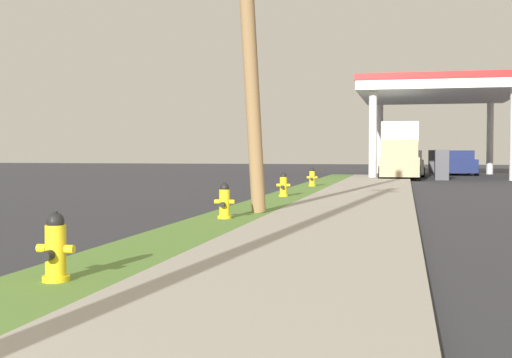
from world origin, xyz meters
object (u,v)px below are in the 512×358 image
at_px(car_navy_by_near_pump, 459,164).
at_px(truck_tan_at_forecourt, 400,152).
at_px(fire_hydrant_third, 283,186).
at_px(utility_pole_midground, 248,21).
at_px(fire_hydrant_nearest, 55,251).
at_px(car_white_by_far_pump, 408,164).
at_px(fire_hydrant_second, 224,203).
at_px(fire_hydrant_fourth, 312,178).

bearing_deg(car_navy_by_near_pump, truck_tan_at_forecourt, -116.63).
height_order(fire_hydrant_third, utility_pole_midground, utility_pole_midground).
xyz_separation_m(fire_hydrant_nearest, car_white_by_far_pump, (3.78, 35.57, 0.28)).
xyz_separation_m(fire_hydrant_nearest, utility_pole_midground, (0.29, 7.79, 3.87)).
bearing_deg(fire_hydrant_third, car_white_by_far_pump, 80.00).
height_order(car_navy_by_near_pump, car_white_by_far_pump, same).
bearing_deg(truck_tan_at_forecourt, fire_hydrant_second, -97.64).
bearing_deg(car_white_by_far_pump, truck_tan_at_forecourt, -96.90).
xyz_separation_m(fire_hydrant_second, utility_pole_midground, (0.30, 0.87, 3.87)).
relative_size(fire_hydrant_fourth, car_white_by_far_pump, 0.16).
relative_size(fire_hydrant_nearest, utility_pole_midground, 0.09).
bearing_deg(utility_pole_midground, car_white_by_far_pump, 82.83).
bearing_deg(fire_hydrant_third, fire_hydrant_second, -89.82).
distance_m(fire_hydrant_second, fire_hydrant_third, 7.03).
bearing_deg(fire_hydrant_nearest, fire_hydrant_fourth, 90.01).
bearing_deg(fire_hydrant_second, fire_hydrant_third, 90.18).
bearing_deg(truck_tan_at_forecourt, utility_pole_midground, -97.21).
distance_m(utility_pole_midground, truck_tan_at_forecourt, 24.25).
bearing_deg(fire_hydrant_second, fire_hydrant_fourth, 89.97).
bearing_deg(fire_hydrant_nearest, fire_hydrant_third, 90.12).
bearing_deg(fire_hydrant_fourth, fire_hydrant_nearest, -89.99).
height_order(fire_hydrant_second, fire_hydrant_third, same).
height_order(fire_hydrant_second, truck_tan_at_forecourt, truck_tan_at_forecourt).
distance_m(fire_hydrant_second, truck_tan_at_forecourt, 25.00).
height_order(fire_hydrant_nearest, fire_hydrant_fourth, same).
bearing_deg(car_white_by_far_pump, fire_hydrant_third, -100.00).
bearing_deg(car_navy_by_near_pump, fire_hydrant_nearest, -100.18).
relative_size(fire_hydrant_second, utility_pole_midground, 0.09).
relative_size(fire_hydrant_nearest, truck_tan_at_forecourt, 0.12).
relative_size(fire_hydrant_nearest, fire_hydrant_third, 1.00).
xyz_separation_m(car_navy_by_near_pump, truck_tan_at_forecourt, (-3.71, -7.40, 0.77)).
height_order(fire_hydrant_third, truck_tan_at_forecourt, truck_tan_at_forecourt).
bearing_deg(fire_hydrant_second, fire_hydrant_nearest, -89.93).
height_order(fire_hydrant_nearest, utility_pole_midground, utility_pole_midground).
bearing_deg(fire_hydrant_second, truck_tan_at_forecourt, 82.36).
bearing_deg(fire_hydrant_second, utility_pole_midground, 71.12).
xyz_separation_m(fire_hydrant_third, car_navy_by_near_pump, (7.05, 25.13, 0.28)).
relative_size(fire_hydrant_third, truck_tan_at_forecourt, 0.12).
distance_m(fire_hydrant_third, utility_pole_midground, 7.28).
xyz_separation_m(fire_hydrant_second, car_navy_by_near_pump, (7.03, 32.16, 0.28)).
distance_m(fire_hydrant_nearest, car_navy_by_near_pump, 39.70).
xyz_separation_m(fire_hydrant_fourth, car_navy_by_near_pump, (7.02, 18.77, 0.28)).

